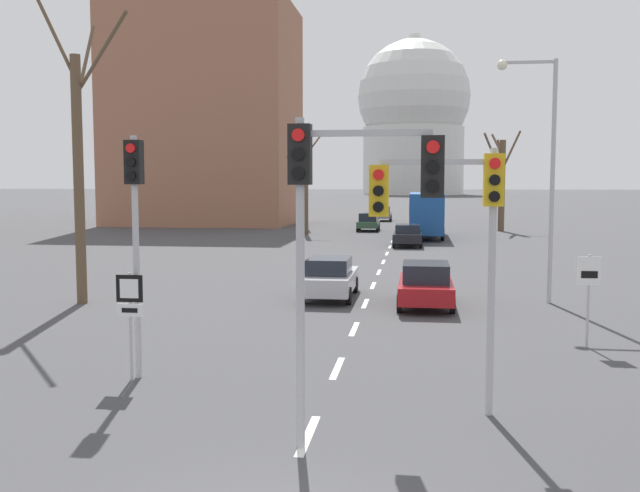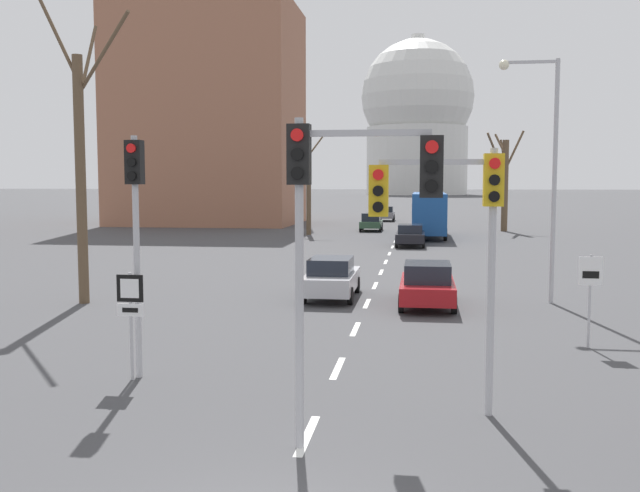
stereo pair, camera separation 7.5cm
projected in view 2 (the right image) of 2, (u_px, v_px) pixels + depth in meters
The scene contains 29 objects.
lane_stripe_0 at pixel (307, 435), 12.31m from camera, with size 0.16×2.00×0.01m, color silver.
lane_stripe_1 at pixel (338, 368), 16.75m from camera, with size 0.16×2.00×0.01m, color silver.
lane_stripe_2 at pixel (355, 329), 21.18m from camera, with size 0.16×2.00×0.01m, color silver.
lane_stripe_3 at pixel (367, 303), 25.62m from camera, with size 0.16×2.00×0.01m, color silver.
lane_stripe_4 at pixel (375, 285), 30.06m from camera, with size 0.16×2.00×0.01m, color silver.
lane_stripe_5 at pixel (381, 272), 34.49m from camera, with size 0.16×2.00×0.01m, color silver.
lane_stripe_6 at pixel (386, 262), 38.93m from camera, with size 0.16×2.00×0.01m, color silver.
lane_stripe_7 at pixel (389, 254), 43.37m from camera, with size 0.16×2.00×0.01m, color silver.
lane_stripe_8 at pixel (392, 247), 47.80m from camera, with size 0.16×2.00×0.01m, color silver.
lane_stripe_9 at pixel (395, 241), 52.24m from camera, with size 0.16×2.00×0.01m, color silver.
lane_stripe_10 at pixel (397, 237), 56.68m from camera, with size 0.16×2.00×0.01m, color silver.
lane_stripe_11 at pixel (399, 233), 61.11m from camera, with size 0.16×2.00×0.01m, color silver.
traffic_signal_near_left at pixel (136, 211), 15.65m from camera, with size 0.36×0.34×5.38m.
traffic_signal_near_right at pixel (452, 213), 13.15m from camera, with size 2.46×0.34×4.98m.
traffic_signal_centre_tall at pixel (343, 199), 11.29m from camera, with size 2.45×0.34×5.39m.
route_sign_post at pixel (130, 307), 15.61m from camera, with size 0.60×0.08×2.40m.
speed_limit_sign at pixel (590, 285), 18.67m from camera, with size 0.60×0.08×2.47m.
street_lamp_right at pixel (545, 156), 25.30m from camera, with size 2.10×0.36×8.68m.
sedan_near_left at pixel (387, 214), 79.29m from camera, with size 1.69×4.22×1.63m.
sedan_near_right at pixel (371, 222), 63.14m from camera, with size 1.91×4.01×1.61m.
sedan_mid_centre at pixel (427, 284), 24.99m from camera, with size 1.93×4.44×1.55m.
sedan_far_left at pixel (331, 277), 26.75m from camera, with size 1.87×4.43×1.55m.
sedan_far_right at pixel (410, 235), 48.22m from camera, with size 1.96×4.57×1.50m.
city_bus at pixel (429, 211), 56.02m from camera, with size 2.66×10.80×3.48m.
bare_tree_left_near at pixel (309, 186), 58.57m from camera, with size 3.23×1.87×8.63m.
bare_tree_right_near at pixel (505, 179), 62.61m from camera, with size 3.50×3.26×8.89m.
bare_tree_left_far at pixel (80, 160), 25.32m from camera, with size 4.96×4.55×12.30m.
capitol_dome at pixel (417, 117), 242.50m from camera, with size 38.11×38.11×53.83m.
apartment_block_left at pixel (209, 116), 73.53m from camera, with size 18.00×14.00×22.35m, color #9E664C.
Camera 2 is at (1.91, -8.02, 4.38)m, focal length 40.00 mm.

